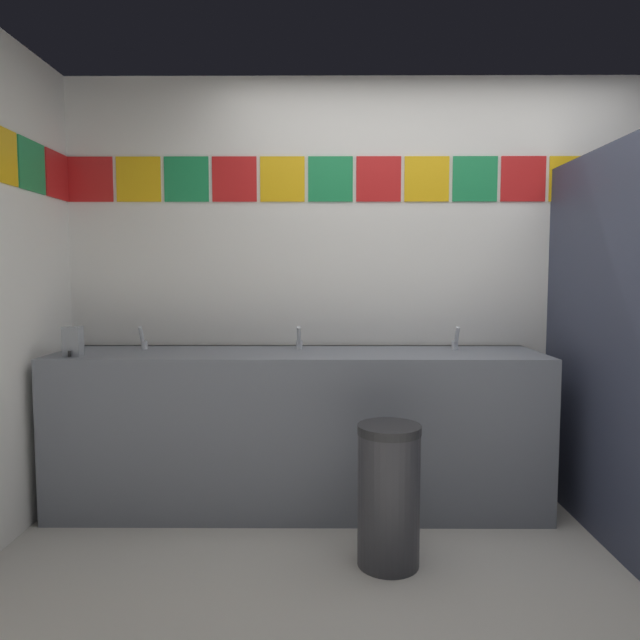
% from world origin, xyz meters
% --- Properties ---
extents(ground_plane, '(9.55, 9.55, 0.00)m').
position_xyz_m(ground_plane, '(0.00, 0.00, 0.00)').
color(ground_plane, '#B2ADA3').
extents(wall_back, '(4.34, 0.09, 2.51)m').
position_xyz_m(wall_back, '(-0.00, 1.46, 1.26)').
color(wall_back, white).
rests_on(wall_back, ground_plane).
extents(vanity_counter, '(2.72, 0.60, 0.89)m').
position_xyz_m(vanity_counter, '(-0.76, 1.12, 0.46)').
color(vanity_counter, slate).
rests_on(vanity_counter, ground_plane).
extents(faucet_left, '(0.04, 0.10, 0.14)m').
position_xyz_m(faucet_left, '(-1.67, 1.21, 0.94)').
color(faucet_left, silver).
rests_on(faucet_left, vanity_counter).
extents(faucet_center, '(0.04, 0.10, 0.14)m').
position_xyz_m(faucet_center, '(-0.76, 1.21, 0.94)').
color(faucet_center, silver).
rests_on(faucet_center, vanity_counter).
extents(faucet_right, '(0.04, 0.10, 0.14)m').
position_xyz_m(faucet_right, '(0.14, 1.21, 0.94)').
color(faucet_right, silver).
rests_on(faucet_right, vanity_counter).
extents(soap_dispenser, '(0.09, 0.09, 0.16)m').
position_xyz_m(soap_dispenser, '(-1.96, 0.94, 0.97)').
color(soap_dispenser, gray).
rests_on(soap_dispenser, vanity_counter).
extents(trash_bin, '(0.29, 0.29, 0.65)m').
position_xyz_m(trash_bin, '(-0.32, 0.46, 0.33)').
color(trash_bin, '#333338').
rests_on(trash_bin, ground_plane).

